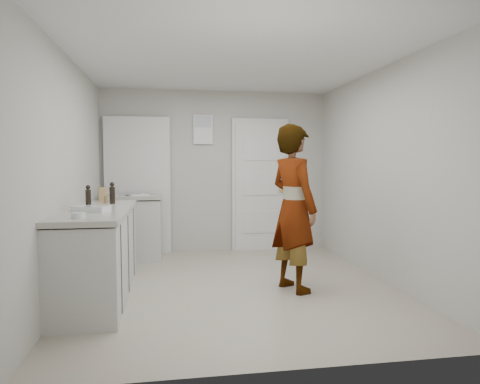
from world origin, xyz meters
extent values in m
plane|color=#A89E8D|center=(0.00, 0.00, 0.00)|extent=(4.00, 4.00, 0.00)
plane|color=#B5B3AB|center=(0.00, 2.00, 1.25)|extent=(3.50, 0.00, 3.50)
plane|color=#B5B3AB|center=(0.00, -2.00, 1.25)|extent=(3.50, 0.00, 3.50)
plane|color=#B5B3AB|center=(-1.75, 0.00, 1.25)|extent=(0.00, 4.00, 4.00)
plane|color=#B5B3AB|center=(1.75, 0.00, 1.25)|extent=(0.00, 4.00, 4.00)
plane|color=silver|center=(0.00, 0.00, 2.50)|extent=(4.00, 4.00, 0.00)
cube|color=silver|center=(0.70, 1.93, 1.00)|extent=(0.80, 0.05, 2.00)
cube|color=silver|center=(0.70, 1.96, 1.03)|extent=(0.90, 0.04, 2.10)
sphere|color=#D4AC51|center=(1.03, 1.88, 0.95)|extent=(0.07, 0.07, 0.07)
cube|color=white|center=(-0.20, 1.97, 1.90)|extent=(0.30, 0.02, 0.45)
cube|color=black|center=(-1.20, 1.97, 1.02)|extent=(0.90, 0.05, 2.04)
cube|color=silver|center=(-1.20, 1.94, 1.03)|extent=(0.98, 0.02, 2.10)
cube|color=silver|center=(-1.45, -0.20, 0.43)|extent=(0.60, 1.90, 0.86)
cube|color=black|center=(-1.45, -0.20, 0.04)|extent=(0.56, 1.86, 0.08)
cube|color=#A2A195|center=(-1.45, -0.20, 0.90)|extent=(0.64, 1.96, 0.05)
cube|color=silver|center=(-1.25, 1.55, 0.43)|extent=(0.80, 0.55, 0.86)
cube|color=black|center=(-1.25, 1.55, 0.04)|extent=(0.75, 0.54, 0.08)
cube|color=#A2A195|center=(-1.25, 1.55, 0.90)|extent=(0.84, 0.61, 0.05)
imported|color=silver|center=(0.61, -0.24, 0.90)|extent=(0.65, 0.77, 1.80)
cube|color=#A37D51|center=(-1.51, 0.60, 1.01)|extent=(0.11, 0.08, 0.17)
cylinder|color=tan|center=(-1.45, 0.45, 0.97)|extent=(0.06, 0.06, 0.09)
cylinder|color=black|center=(-1.36, 0.31, 1.02)|extent=(0.06, 0.06, 0.19)
sphere|color=black|center=(-1.36, 0.31, 1.15)|extent=(0.05, 0.05, 0.05)
cylinder|color=black|center=(-1.52, -0.26, 1.02)|extent=(0.05, 0.05, 0.20)
sphere|color=black|center=(-1.52, -0.26, 1.15)|extent=(0.05, 0.05, 0.05)
cube|color=silver|center=(-1.46, -0.46, 0.95)|extent=(0.36, 0.29, 0.05)
cube|color=silver|center=(-1.46, -0.46, 0.95)|extent=(0.31, 0.25, 0.04)
cylinder|color=silver|center=(-1.48, -0.92, 0.95)|extent=(0.12, 0.12, 0.04)
sphere|color=white|center=(-1.50, -0.93, 0.95)|extent=(0.04, 0.04, 0.04)
sphere|color=white|center=(-1.46, -0.91, 0.95)|extent=(0.04, 0.04, 0.04)
cube|color=white|center=(-1.18, 1.58, 0.93)|extent=(0.36, 0.40, 0.01)
camera|label=1|loc=(-0.71, -4.69, 1.40)|focal=32.00mm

